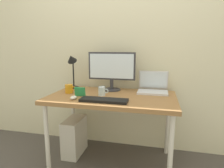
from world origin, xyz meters
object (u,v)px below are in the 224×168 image
object	(u,v)px
mouse	(73,98)
computer_tower	(74,136)
laptop	(153,87)
desk_lamp	(72,64)
desk	(112,102)
keyboard	(104,100)
photo_frame	(80,92)
glass_cup	(102,91)
monitor	(112,69)
coffee_mug	(69,89)

from	to	relation	value
mouse	computer_tower	bearing A→B (deg)	115.95
laptop	desk_lamp	distance (m)	0.97
desk	desk_lamp	distance (m)	0.69
keyboard	mouse	bearing A→B (deg)	179.82
keyboard	mouse	size ratio (longest dim) A/B	4.89
laptop	photo_frame	bearing A→B (deg)	-153.09
mouse	desk	bearing A→B (deg)	35.40
desk	keyboard	bearing A→B (deg)	-95.49
glass_cup	computer_tower	distance (m)	0.68
laptop	glass_cup	world-z (taller)	laptop
mouse	monitor	bearing A→B (deg)	60.73
desk	coffee_mug	size ratio (longest dim) A/B	10.81
keyboard	laptop	bearing A→B (deg)	48.85
desk	glass_cup	bearing A→B (deg)	-167.57
computer_tower	monitor	bearing A→B (deg)	24.14
desk_lamp	coffee_mug	size ratio (longest dim) A/B	3.55
desk_lamp	keyboard	bearing A→B (deg)	-42.01
desk_lamp	mouse	size ratio (longest dim) A/B	4.69
photo_frame	laptop	bearing A→B (deg)	26.91
keyboard	photo_frame	distance (m)	0.31
coffee_mug	laptop	bearing A→B (deg)	16.08
keyboard	computer_tower	distance (m)	0.76
monitor	laptop	bearing A→B (deg)	2.16
coffee_mug	computer_tower	bearing A→B (deg)	76.59
computer_tower	coffee_mug	bearing A→B (deg)	-103.41
monitor	coffee_mug	world-z (taller)	monitor
glass_cup	laptop	bearing A→B (deg)	28.91
keyboard	coffee_mug	size ratio (longest dim) A/B	3.71
desk_lamp	photo_frame	size ratio (longest dim) A/B	3.83
glass_cup	computer_tower	world-z (taller)	glass_cup
desk	monitor	bearing A→B (deg)	104.30
monitor	mouse	distance (m)	0.58
laptop	keyboard	xyz separation A→B (m)	(-0.42, -0.48, -0.05)
coffee_mug	desk_lamp	bearing A→B (deg)	105.81
photo_frame	computer_tower	world-z (taller)	photo_frame
computer_tower	keyboard	bearing A→B (deg)	-33.21
glass_cup	monitor	bearing A→B (deg)	81.35
desk	computer_tower	world-z (taller)	desk
laptop	computer_tower	bearing A→B (deg)	-167.14
desk_lamp	photo_frame	world-z (taller)	desk_lamp
laptop	desk_lamp	size ratio (longest dim) A/B	0.76
laptop	desk_lamp	xyz separation A→B (m)	(-0.94, -0.02, 0.24)
laptop	photo_frame	xyz separation A→B (m)	(-0.71, -0.36, -0.01)
laptop	mouse	world-z (taller)	laptop
coffee_mug	glass_cup	xyz separation A→B (m)	(0.37, -0.02, -0.00)
coffee_mug	glass_cup	world-z (taller)	coffee_mug
laptop	glass_cup	distance (m)	0.57
mouse	coffee_mug	size ratio (longest dim) A/B	0.76
coffee_mug	photo_frame	bearing A→B (deg)	-32.45
desk	keyboard	xyz separation A→B (m)	(-0.02, -0.23, 0.08)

